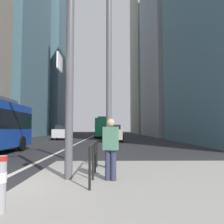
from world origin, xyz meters
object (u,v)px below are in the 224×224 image
at_px(city_bus_red_receding, 103,127).
at_px(street_lamp_post, 109,25).
at_px(bollard_right, 1,181).
at_px(car_receding_near, 113,133).
at_px(pedestrian_waiting, 111,146).
at_px(car_oncoming_mid, 62,132).

bearing_deg(city_bus_red_receding, street_lamp_post, -88.26).
distance_m(street_lamp_post, bollard_right, 6.55).
bearing_deg(car_receding_near, pedestrian_waiting, -91.23).
height_order(car_oncoming_mid, street_lamp_post, street_lamp_post).
xyz_separation_m(street_lamp_post, bollard_right, (-1.79, -4.28, -4.62)).
relative_size(car_oncoming_mid, car_receding_near, 1.05).
height_order(car_receding_near, pedestrian_waiting, car_receding_near).
height_order(car_oncoming_mid, car_receding_near, same).
relative_size(city_bus_red_receding, street_lamp_post, 1.40).
xyz_separation_m(car_oncoming_mid, pedestrian_waiting, (6.54, -25.91, 0.07)).
bearing_deg(car_oncoming_mid, city_bus_red_receding, 54.97).
height_order(city_bus_red_receding, car_receding_near, city_bus_red_receding).
bearing_deg(car_oncoming_mid, pedestrian_waiting, -75.83).
bearing_deg(street_lamp_post, car_receding_near, 88.50).
height_order(city_bus_red_receding, car_oncoming_mid, city_bus_red_receding).
relative_size(city_bus_red_receding, pedestrian_waiting, 6.80).
relative_size(street_lamp_post, pedestrian_waiting, 4.86).
relative_size(bollard_right, pedestrian_waiting, 0.56).
relative_size(car_receding_near, bollard_right, 4.71).
xyz_separation_m(car_receding_near, pedestrian_waiting, (-0.43, -20.30, 0.07)).
height_order(street_lamp_post, pedestrian_waiting, street_lamp_post).
xyz_separation_m(car_oncoming_mid, car_receding_near, (6.97, -5.60, -0.00)).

